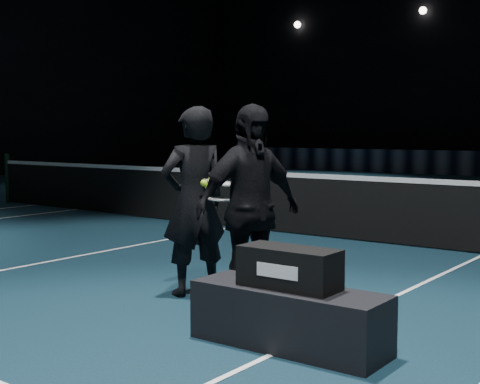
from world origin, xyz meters
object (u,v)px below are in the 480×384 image
object	(u,v)px
racket_bag	(289,268)
player_b	(249,209)
player_bench	(289,317)
tennis_balls	(210,185)
player_a	(194,201)
racket_lower	(222,199)
racket_upper	(222,183)

from	to	relation	value
racket_bag	player_b	bearing A→B (deg)	142.87
player_bench	tennis_balls	distance (m)	1.78
player_bench	racket_bag	distance (m)	0.37
player_a	tennis_balls	bearing A→B (deg)	100.93
player_bench	racket_lower	xyz separation A→B (m)	(-1.18, 0.69, 0.75)
player_bench	player_a	size ratio (longest dim) A/B	0.81
racket_lower	tennis_balls	size ratio (longest dim) A/B	5.67
player_a	racket_upper	world-z (taller)	player_a
player_a	racket_lower	bearing A→B (deg)	99.81
player_bench	tennis_balls	bearing A→B (deg)	150.96
player_a	racket_lower	world-z (taller)	player_a
racket_upper	tennis_balls	size ratio (longest dim) A/B	5.67
racket_bag	racket_upper	bearing A→B (deg)	148.18
racket_bag	racket_lower	bearing A→B (deg)	149.19
player_bench	player_a	distance (m)	1.93
racket_upper	racket_bag	bearing A→B (deg)	-20.75
player_bench	player_a	world-z (taller)	player_a
racket_bag	player_a	xyz separation A→B (m)	(-1.62, 0.80, 0.32)
player_bench	player_a	xyz separation A→B (m)	(-1.62, 0.80, 0.69)
player_b	racket_lower	size ratio (longest dim) A/B	2.69
player_b	racket_upper	bearing A→B (deg)	87.76
racket_lower	racket_upper	bearing A→B (deg)	141.34
player_a	player_bench	bearing A→B (deg)	87.95
player_a	player_b	xyz separation A→B (m)	(0.82, -0.21, 0.00)
tennis_balls	racket_bag	bearing A→B (deg)	-28.44
player_b	tennis_balls	bearing A→B (deg)	92.36
racket_lower	tennis_balls	world-z (taller)	tennis_balls
racket_bag	player_bench	bearing A→B (deg)	0.00
racket_bag	player_b	xyz separation A→B (m)	(-0.79, 0.59, 0.32)
racket_lower	racket_bag	bearing A→B (deg)	-15.74
player_b	player_bench	bearing A→B (deg)	-109.22
player_bench	racket_lower	world-z (taller)	racket_lower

